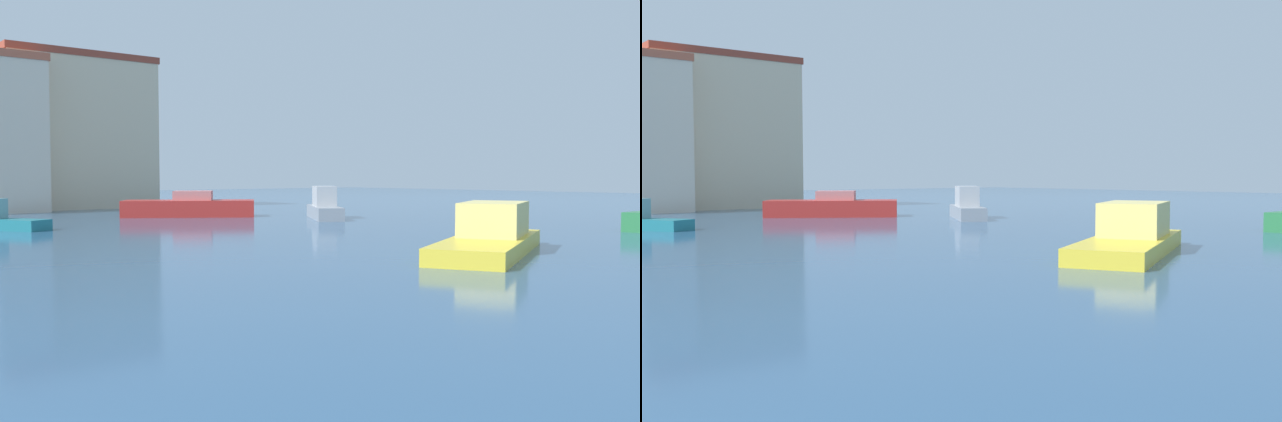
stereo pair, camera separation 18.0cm
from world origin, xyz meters
TOP-DOWN VIEW (x-y plane):
  - water at (15.00, 20.00)m, footprint 160.00×160.00m
  - motorboat_grey_outer_mooring at (26.79, 26.92)m, footprint 4.15×5.47m
  - motorboat_red_far_right at (21.74, 33.60)m, footprint 7.83×6.42m
  - motorboat_yellow_distant_east at (19.79, 10.21)m, footprint 8.29×5.69m
  - harbor_office at (20.22, 48.21)m, footprint 11.20×5.55m

SIDE VIEW (x-z plane):
  - water at x=15.00m, z-range 0.00..0.00m
  - motorboat_red_far_right at x=21.74m, z-range -0.20..1.36m
  - motorboat_yellow_distant_east at x=19.79m, z-range -0.23..1.39m
  - motorboat_grey_outer_mooring at x=26.79m, z-range -0.26..1.61m
  - harbor_office at x=20.22m, z-range 0.01..11.51m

